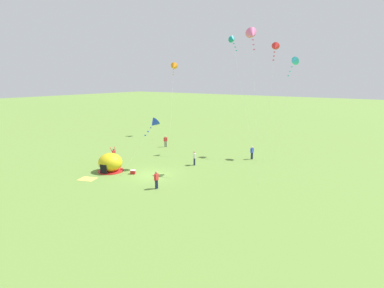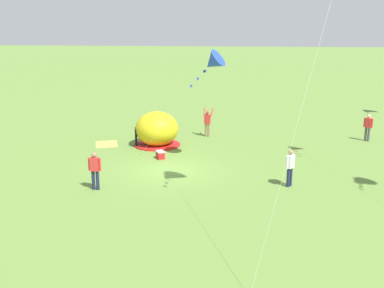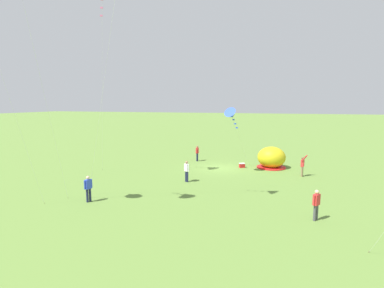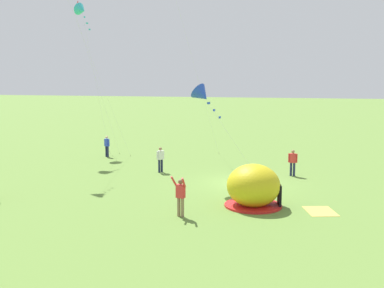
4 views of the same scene
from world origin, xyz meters
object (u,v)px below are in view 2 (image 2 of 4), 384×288
at_px(cooler_box, 160,155).
at_px(kite_blue, 213,62).
at_px(person_with_toddler, 95,169).
at_px(person_center_field, 207,122).
at_px(person_far_back, 368,126).
at_px(person_strolling, 290,166).
at_px(popup_tent, 157,130).

bearing_deg(cooler_box, kite_blue, 76.98).
xyz_separation_m(person_with_toddler, person_center_field, (-10.63, 3.97, 0.03)).
distance_m(cooler_box, person_center_field, 5.91).
height_order(person_far_back, kite_blue, kite_blue).
distance_m(cooler_box, person_far_back, 13.50).
height_order(person_strolling, kite_blue, kite_blue).
bearing_deg(kite_blue, person_center_field, -172.43).
relative_size(person_far_back, person_center_field, 0.91).
xyz_separation_m(person_far_back, kite_blue, (6.26, -9.37, 4.35)).
relative_size(popup_tent, person_strolling, 1.63).
bearing_deg(popup_tent, person_strolling, 49.47).
height_order(cooler_box, person_center_field, person_center_field).
distance_m(popup_tent, person_strolling, 9.79).
bearing_deg(person_far_back, person_strolling, -31.21).
bearing_deg(kite_blue, person_with_toddler, -46.96).
distance_m(person_far_back, person_strolling, 10.75).
xyz_separation_m(cooler_box, person_center_field, (-5.48, 2.08, 0.78)).
relative_size(person_center_field, kite_blue, 0.32).
relative_size(person_with_toddler, person_center_field, 0.91).
bearing_deg(person_far_back, cooler_box, -65.48).
bearing_deg(person_strolling, cooler_box, -118.28).
xyz_separation_m(person_far_back, person_with_toddler, (10.74, -14.16, 0.00)).
bearing_deg(cooler_box, person_with_toddler, -20.26).
relative_size(cooler_box, kite_blue, 0.11).
bearing_deg(person_with_toddler, kite_blue, 133.04).
bearing_deg(kite_blue, person_far_back, 123.76).
relative_size(person_far_back, person_strolling, 1.00).
bearing_deg(kite_blue, cooler_box, -103.02).
relative_size(cooler_box, person_strolling, 0.37).
height_order(cooler_box, person_far_back, person_far_back).
height_order(popup_tent, person_with_toddler, popup_tent).
height_order(person_with_toddler, person_center_field, person_center_field).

